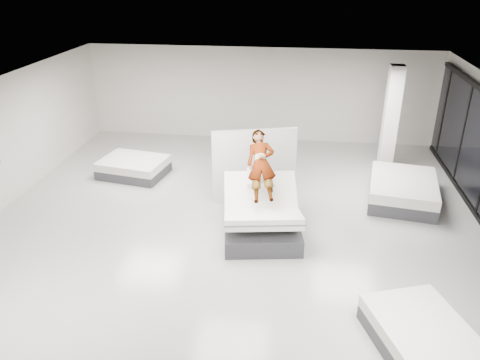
{
  "coord_description": "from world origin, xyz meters",
  "views": [
    {
      "loc": [
        1.4,
        -8.87,
        5.72
      ],
      "look_at": [
        0.06,
        1.21,
        1.0
      ],
      "focal_mm": 35.0,
      "sensor_mm": 36.0,
      "label": 1
    }
  ],
  "objects_px": {
    "person": "(261,174)",
    "divider_panel": "(254,166)",
    "flat_bed_right_far": "(402,190)",
    "remote": "(272,190)",
    "hero_bed": "(261,216)",
    "column": "(390,121)",
    "flat_bed_left_far": "(134,167)",
    "flat_bed_right_near": "(422,337)"
  },
  "relations": [
    {
      "from": "hero_bed",
      "to": "flat_bed_left_far",
      "type": "bearing_deg",
      "value": 145.53
    },
    {
      "from": "person",
      "to": "flat_bed_right_far",
      "type": "height_order",
      "value": "person"
    },
    {
      "from": "remote",
      "to": "flat_bed_left_far",
      "type": "bearing_deg",
      "value": 137.83
    },
    {
      "from": "hero_bed",
      "to": "flat_bed_right_near",
      "type": "relative_size",
      "value": 1.14
    },
    {
      "from": "flat_bed_left_far",
      "to": "column",
      "type": "height_order",
      "value": "column"
    },
    {
      "from": "flat_bed_right_far",
      "to": "flat_bed_left_far",
      "type": "distance_m",
      "value": 7.6
    },
    {
      "from": "column",
      "to": "flat_bed_right_near",
      "type": "bearing_deg",
      "value": -93.55
    },
    {
      "from": "hero_bed",
      "to": "flat_bed_left_far",
      "type": "height_order",
      "value": "hero_bed"
    },
    {
      "from": "divider_panel",
      "to": "flat_bed_right_far",
      "type": "xyz_separation_m",
      "value": [
        3.88,
        0.49,
        -0.68
      ]
    },
    {
      "from": "remote",
      "to": "divider_panel",
      "type": "distance_m",
      "value": 1.72
    },
    {
      "from": "person",
      "to": "flat_bed_right_near",
      "type": "height_order",
      "value": "person"
    },
    {
      "from": "flat_bed_right_near",
      "to": "column",
      "type": "relative_size",
      "value": 0.68
    },
    {
      "from": "person",
      "to": "divider_panel",
      "type": "height_order",
      "value": "person"
    },
    {
      "from": "hero_bed",
      "to": "column",
      "type": "height_order",
      "value": "column"
    },
    {
      "from": "divider_panel",
      "to": "column",
      "type": "height_order",
      "value": "column"
    },
    {
      "from": "flat_bed_right_far",
      "to": "column",
      "type": "bearing_deg",
      "value": 95.87
    },
    {
      "from": "hero_bed",
      "to": "remote",
      "type": "height_order",
      "value": "hero_bed"
    },
    {
      "from": "flat_bed_right_far",
      "to": "flat_bed_right_near",
      "type": "relative_size",
      "value": 1.12
    },
    {
      "from": "hero_bed",
      "to": "column",
      "type": "bearing_deg",
      "value": 49.88
    },
    {
      "from": "divider_panel",
      "to": "column",
      "type": "bearing_deg",
      "value": 17.6
    },
    {
      "from": "flat_bed_right_near",
      "to": "flat_bed_right_far",
      "type": "bearing_deg",
      "value": 83.2
    },
    {
      "from": "flat_bed_right_far",
      "to": "flat_bed_right_near",
      "type": "xyz_separation_m",
      "value": [
        -0.64,
        -5.39,
        -0.05
      ]
    },
    {
      "from": "flat_bed_right_near",
      "to": "flat_bed_left_far",
      "type": "distance_m",
      "value": 9.2
    },
    {
      "from": "flat_bed_left_far",
      "to": "column",
      "type": "xyz_separation_m",
      "value": [
        7.38,
        1.21,
        1.35
      ]
    },
    {
      "from": "hero_bed",
      "to": "remote",
      "type": "xyz_separation_m",
      "value": [
        0.22,
        -0.0,
        0.7
      ]
    },
    {
      "from": "remote",
      "to": "column",
      "type": "xyz_separation_m",
      "value": [
        3.13,
        3.98,
        0.47
      ]
    },
    {
      "from": "hero_bed",
      "to": "flat_bed_right_far",
      "type": "xyz_separation_m",
      "value": [
        3.54,
        2.11,
        -0.13
      ]
    },
    {
      "from": "column",
      "to": "person",
      "type": "bearing_deg",
      "value": -132.84
    },
    {
      "from": "hero_bed",
      "to": "flat_bed_right_near",
      "type": "xyz_separation_m",
      "value": [
        2.9,
        -3.28,
        -0.18
      ]
    },
    {
      "from": "flat_bed_right_far",
      "to": "column",
      "type": "distance_m",
      "value": 2.28
    },
    {
      "from": "flat_bed_right_far",
      "to": "flat_bed_left_far",
      "type": "xyz_separation_m",
      "value": [
        -7.58,
        0.66,
        -0.05
      ]
    },
    {
      "from": "remote",
      "to": "flat_bed_right_far",
      "type": "distance_m",
      "value": 4.02
    },
    {
      "from": "remote",
      "to": "column",
      "type": "distance_m",
      "value": 5.09
    },
    {
      "from": "person",
      "to": "divider_panel",
      "type": "bearing_deg",
      "value": 93.22
    },
    {
      "from": "hero_bed",
      "to": "divider_panel",
      "type": "bearing_deg",
      "value": 101.73
    },
    {
      "from": "flat_bed_left_far",
      "to": "flat_bed_right_far",
      "type": "bearing_deg",
      "value": -4.96
    },
    {
      "from": "person",
      "to": "flat_bed_right_near",
      "type": "bearing_deg",
      "value": -59.71
    },
    {
      "from": "remote",
      "to": "flat_bed_left_far",
      "type": "xyz_separation_m",
      "value": [
        -4.25,
        2.77,
        -0.87
      ]
    },
    {
      "from": "person",
      "to": "flat_bed_left_far",
      "type": "bearing_deg",
      "value": 139.2
    },
    {
      "from": "remote",
      "to": "flat_bed_right_far",
      "type": "height_order",
      "value": "remote"
    },
    {
      "from": "remote",
      "to": "hero_bed",
      "type": "bearing_deg",
      "value": 170.66
    },
    {
      "from": "flat_bed_right_near",
      "to": "column",
      "type": "xyz_separation_m",
      "value": [
        0.45,
        7.26,
        1.35
      ]
    }
  ]
}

